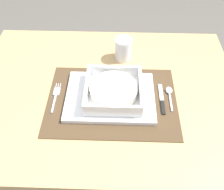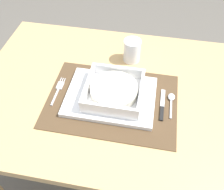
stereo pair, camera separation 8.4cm
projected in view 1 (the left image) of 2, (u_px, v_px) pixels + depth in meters
ground_plane at (108, 175)px, 1.45m from camera, size 6.00×6.00×0.00m
dining_table at (106, 109)px, 0.98m from camera, size 0.96×0.71×0.74m
placemat at (112, 100)px, 0.87m from camera, size 0.44×0.32×0.00m
serving_plate at (110, 97)px, 0.86m from camera, size 0.30×0.22×0.02m
porridge_bowl at (114, 91)px, 0.84m from camera, size 0.19×0.19×0.05m
fork at (56, 95)px, 0.88m from camera, size 0.02×0.13×0.00m
spoon at (169, 93)px, 0.88m from camera, size 0.02×0.11×0.01m
butter_knife at (162, 101)px, 0.86m from camera, size 0.01×0.14×0.01m
drinking_glass at (123, 50)px, 0.99m from camera, size 0.07×0.07×0.09m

